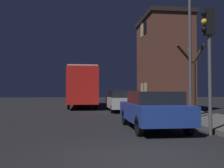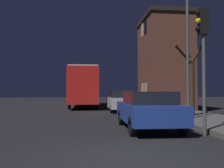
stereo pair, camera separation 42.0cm
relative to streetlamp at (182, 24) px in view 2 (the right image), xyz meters
The scene contains 8 objects.
ground_plane 8.56m from the streetlamp, 120.00° to the right, with size 120.00×120.00×0.00m, color black.
brick_building 7.47m from the streetlamp, 79.16° to the left, with size 3.39×5.13×7.11m.
streetlamp is the anchor object (origin of this frame).
traffic_light 3.95m from the streetlamp, 100.56° to the right, with size 0.43×0.24×4.30m.
bare_tree 3.25m from the streetlamp, 55.06° to the left, with size 1.78×2.03×4.00m.
bus 14.32m from the streetlamp, 110.24° to the left, with size 2.50×11.48×3.57m.
car_near_lane 4.92m from the streetlamp, 137.36° to the right, with size 1.89×4.28×1.47m.
car_mid_lane 8.09m from the streetlamp, 106.89° to the left, with size 1.82×4.35×1.55m.
Camera 2 is at (-0.94, -5.35, 1.47)m, focal length 40.00 mm.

